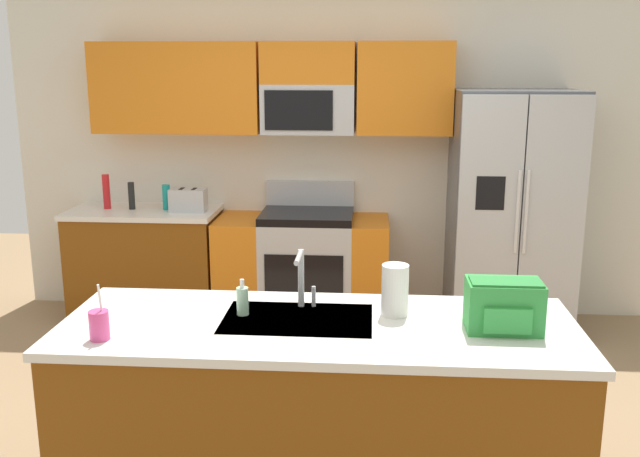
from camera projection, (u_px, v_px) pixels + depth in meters
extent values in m
plane|color=#997A56|center=(306.00, 434.00, 3.95)|extent=(9.00, 9.00, 0.00)
cube|color=silver|center=(330.00, 156.00, 5.74)|extent=(5.20, 0.10, 2.60)
cube|color=orange|center=(139.00, 88.00, 5.52)|extent=(0.70, 0.32, 0.70)
cube|color=orange|center=(221.00, 88.00, 5.47)|extent=(0.61, 0.32, 0.70)
cube|color=orange|center=(405.00, 88.00, 5.36)|extent=(0.73, 0.32, 0.70)
cube|color=#B7BABF|center=(308.00, 109.00, 5.45)|extent=(0.72, 0.32, 0.38)
cube|color=black|center=(299.00, 110.00, 5.30)|extent=(0.52, 0.01, 0.30)
cube|color=orange|center=(308.00, 63.00, 5.37)|extent=(0.72, 0.32, 0.32)
cube|color=brown|center=(147.00, 266.00, 5.70)|extent=(1.15, 0.60, 0.86)
cube|color=silver|center=(144.00, 212.00, 5.60)|extent=(1.18, 0.63, 0.04)
cube|color=#B7BABF|center=(307.00, 270.00, 5.61)|extent=(0.72, 0.60, 0.84)
cube|color=black|center=(304.00, 278.00, 5.31)|extent=(0.60, 0.01, 0.36)
cube|color=black|center=(307.00, 216.00, 5.51)|extent=(0.72, 0.60, 0.06)
cube|color=#B7BABF|center=(310.00, 193.00, 5.74)|extent=(0.72, 0.06, 0.20)
cube|color=orange|center=(241.00, 269.00, 5.65)|extent=(0.36, 0.60, 0.84)
cube|color=orange|center=(370.00, 272.00, 5.57)|extent=(0.28, 0.60, 0.84)
cube|color=#4C4F54|center=(510.00, 213.00, 5.33)|extent=(0.90, 0.70, 1.85)
cube|color=#B7BABF|center=(488.00, 223.00, 4.99)|extent=(0.44, 0.04, 1.81)
cube|color=#B7BABF|center=(553.00, 224.00, 4.95)|extent=(0.44, 0.04, 1.81)
cylinder|color=silver|center=(518.00, 212.00, 4.92)|extent=(0.02, 0.02, 0.60)
cylinder|color=silver|center=(526.00, 212.00, 4.92)|extent=(0.02, 0.02, 0.60)
cube|color=black|center=(490.00, 193.00, 4.92)|extent=(0.20, 0.00, 0.24)
cube|color=brown|center=(319.00, 418.00, 3.24)|extent=(2.28, 0.82, 0.86)
cube|color=silver|center=(318.00, 327.00, 3.14)|extent=(2.32, 0.86, 0.04)
cube|color=#B7BABF|center=(298.00, 322.00, 3.20)|extent=(0.68, 0.44, 0.03)
cube|color=#B7BABF|center=(188.00, 200.00, 5.50)|extent=(0.28, 0.16, 0.18)
cube|color=black|center=(182.00, 189.00, 5.48)|extent=(0.03, 0.11, 0.01)
cube|color=black|center=(194.00, 189.00, 5.47)|extent=(0.03, 0.11, 0.01)
cylinder|color=black|center=(132.00, 196.00, 5.58)|extent=(0.05, 0.05, 0.22)
cylinder|color=red|center=(106.00, 192.00, 5.59)|extent=(0.06, 0.06, 0.28)
cylinder|color=teal|center=(166.00, 197.00, 5.56)|extent=(0.06, 0.06, 0.20)
cylinder|color=#B7BABF|center=(301.00, 278.00, 3.33)|extent=(0.03, 0.03, 0.28)
cylinder|color=#B7BABF|center=(299.00, 257.00, 3.20)|extent=(0.02, 0.20, 0.02)
cylinder|color=#B7BABF|center=(314.00, 296.00, 3.34)|extent=(0.02, 0.02, 0.10)
cylinder|color=#EA4C93|center=(99.00, 325.00, 2.94)|extent=(0.08, 0.08, 0.13)
cylinder|color=white|center=(100.00, 300.00, 2.91)|extent=(0.01, 0.03, 0.14)
cylinder|color=#A5D8B2|center=(243.00, 301.00, 3.23)|extent=(0.06, 0.06, 0.13)
cylinder|color=white|center=(242.00, 284.00, 3.21)|extent=(0.02, 0.02, 0.04)
cylinder|color=white|center=(395.00, 290.00, 3.21)|extent=(0.12, 0.12, 0.24)
cube|color=green|center=(504.00, 306.00, 3.03)|extent=(0.32, 0.20, 0.22)
cube|color=#2B8238|center=(506.00, 284.00, 2.99)|extent=(0.30, 0.14, 0.03)
cube|color=green|center=(508.00, 321.00, 2.94)|extent=(0.20, 0.03, 0.11)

